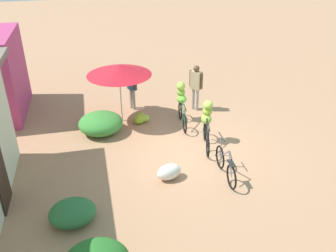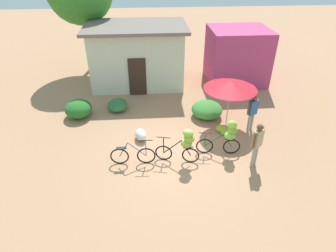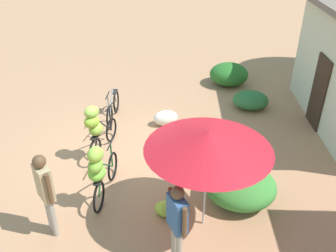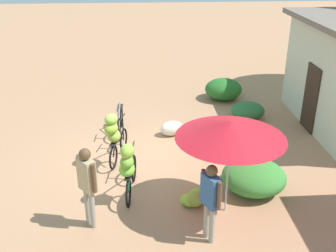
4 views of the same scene
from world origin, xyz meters
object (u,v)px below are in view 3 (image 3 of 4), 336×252
object	(u,v)px
market_umbrella	(209,140)
produce_sack	(166,118)
banana_pile_on_ground	(171,207)
bicycle_center_loaded	(99,170)
bicycle_near_pile	(96,127)
bicycle_leftmost	(113,108)
person_bystander	(45,187)
person_vendor	(177,218)

from	to	relation	value
market_umbrella	produce_sack	bearing A→B (deg)	-167.14
market_umbrella	banana_pile_on_ground	distance (m)	1.90
produce_sack	bicycle_center_loaded	bearing A→B (deg)	-20.36
bicycle_near_pile	produce_sack	xyz separation A→B (m)	(-1.60, 1.59, -0.63)
bicycle_center_loaded	produce_sack	distance (m)	3.50
bicycle_leftmost	bicycle_near_pile	size ratio (longest dim) A/B	1.02
person_bystander	banana_pile_on_ground	bearing A→B (deg)	104.51
bicycle_near_pile	person_bystander	xyz separation A→B (m)	(2.48, -0.38, 0.24)
banana_pile_on_ground	produce_sack	size ratio (longest dim) A/B	1.08
market_umbrella	bicycle_leftmost	bearing A→B (deg)	-149.26
person_vendor	banana_pile_on_ground	bearing A→B (deg)	-173.86
produce_sack	person_bystander	distance (m)	4.61
banana_pile_on_ground	person_bystander	bearing A→B (deg)	-75.49
bicycle_leftmost	market_umbrella	bearing A→B (deg)	30.74
market_umbrella	banana_pile_on_ground	world-z (taller)	market_umbrella
banana_pile_on_ground	bicycle_leftmost	bearing A→B (deg)	-154.91
person_bystander	person_vendor	bearing A→B (deg)	75.55
market_umbrella	bicycle_near_pile	size ratio (longest dim) A/B	1.38
bicycle_near_pile	person_bystander	distance (m)	2.52
bicycle_near_pile	banana_pile_on_ground	bearing A→B (deg)	43.56
bicycle_center_loaded	banana_pile_on_ground	world-z (taller)	bicycle_center_loaded
bicycle_leftmost	person_vendor	distance (m)	5.32
bicycle_leftmost	person_vendor	size ratio (longest dim) A/B	0.99
bicycle_near_pile	bicycle_center_loaded	size ratio (longest dim) A/B	0.96
person_vendor	person_bystander	xyz separation A→B (m)	(-0.60, -2.32, 0.07)
produce_sack	person_vendor	xyz separation A→B (m)	(4.67, 0.35, 0.80)
bicycle_near_pile	banana_pile_on_ground	size ratio (longest dim) A/B	2.12
person_vendor	market_umbrella	bearing A→B (deg)	150.37
market_umbrella	bicycle_center_loaded	bearing A→B (deg)	-104.76
bicycle_center_loaded	person_bystander	world-z (taller)	person_bystander
market_umbrella	bicycle_center_loaded	distance (m)	2.40
market_umbrella	bicycle_center_loaded	xyz separation A→B (m)	(-0.54, -2.06, -1.09)
bicycle_center_loaded	person_vendor	size ratio (longest dim) A/B	1.01
person_bystander	produce_sack	bearing A→B (deg)	154.24
bicycle_near_pile	person_vendor	size ratio (longest dim) A/B	0.97
produce_sack	person_bystander	xyz separation A→B (m)	(4.08, -1.97, 0.87)
bicycle_center_loaded	market_umbrella	bearing A→B (deg)	75.24
market_umbrella	bicycle_leftmost	world-z (taller)	market_umbrella
bicycle_center_loaded	produce_sack	xyz separation A→B (m)	(-3.23, 1.20, -0.61)
market_umbrella	produce_sack	xyz separation A→B (m)	(-3.78, -0.86, -1.70)
bicycle_near_pile	banana_pile_on_ground	world-z (taller)	bicycle_near_pile
market_umbrella	person_bystander	xyz separation A→B (m)	(0.30, -2.83, -0.84)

